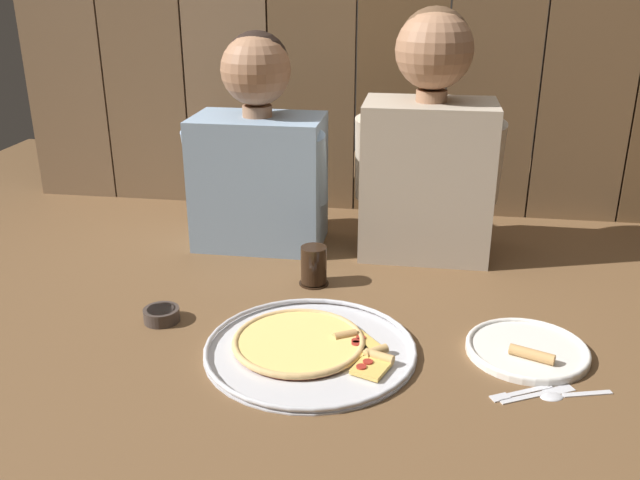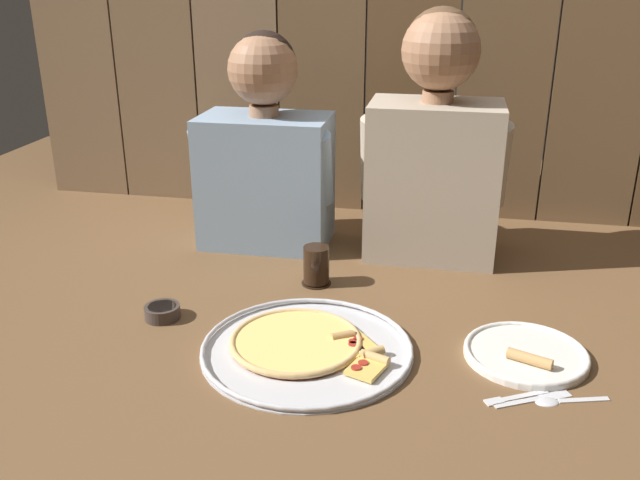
# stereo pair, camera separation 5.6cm
# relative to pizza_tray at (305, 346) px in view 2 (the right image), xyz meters

# --- Properties ---
(ground_plane) EXTENTS (3.20, 3.20, 0.00)m
(ground_plane) POSITION_rel_pizza_tray_xyz_m (-0.00, 0.07, -0.01)
(ground_plane) COLOR brown
(pizza_tray) EXTENTS (0.44, 0.44, 0.03)m
(pizza_tray) POSITION_rel_pizza_tray_xyz_m (0.00, 0.00, 0.00)
(pizza_tray) COLOR silver
(pizza_tray) RESTS_ON ground
(dinner_plate) EXTENTS (0.25, 0.25, 0.03)m
(dinner_plate) POSITION_rel_pizza_tray_xyz_m (0.45, 0.06, -0.00)
(dinner_plate) COLOR white
(dinner_plate) RESTS_ON ground
(drinking_glass) EXTENTS (0.07, 0.07, 0.10)m
(drinking_glass) POSITION_rel_pizza_tray_xyz_m (-0.04, 0.32, 0.04)
(drinking_glass) COLOR black
(drinking_glass) RESTS_ON ground
(dipping_bowl) EXTENTS (0.08, 0.08, 0.03)m
(dipping_bowl) POSITION_rel_pizza_tray_xyz_m (-0.35, 0.08, 0.01)
(dipping_bowl) COLOR #3D332D
(dipping_bowl) RESTS_ON ground
(table_fork) EXTENTS (0.12, 0.08, 0.01)m
(table_fork) POSITION_rel_pizza_tray_xyz_m (0.41, -0.09, -0.01)
(table_fork) COLOR silver
(table_fork) RESTS_ON ground
(table_knife) EXTENTS (0.15, 0.09, 0.01)m
(table_knife) POSITION_rel_pizza_tray_xyz_m (0.45, -0.09, -0.01)
(table_knife) COLOR silver
(table_knife) RESTS_ON ground
(table_spoon) EXTENTS (0.14, 0.06, 0.01)m
(table_spoon) POSITION_rel_pizza_tray_xyz_m (0.50, -0.09, -0.01)
(table_spoon) COLOR silver
(table_spoon) RESTS_ON ground
(diner_left) EXTENTS (0.39, 0.22, 0.59)m
(diner_left) POSITION_rel_pizza_tray_xyz_m (-0.23, 0.57, 0.26)
(diner_left) COLOR #849EB7
(diner_left) RESTS_ON ground
(diner_right) EXTENTS (0.38, 0.22, 0.65)m
(diner_right) POSITION_rel_pizza_tray_xyz_m (0.23, 0.57, 0.30)
(diner_right) COLOR #B2A38E
(diner_right) RESTS_ON ground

